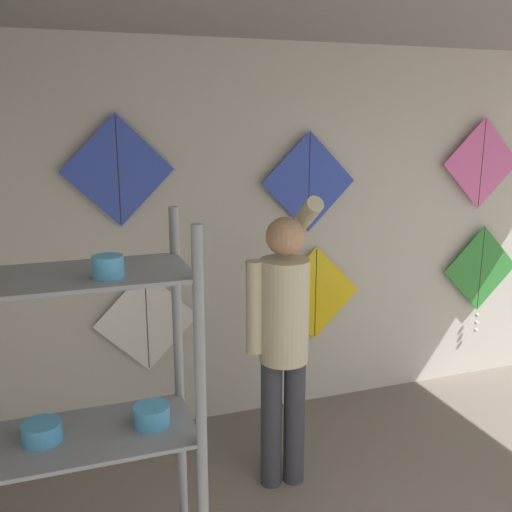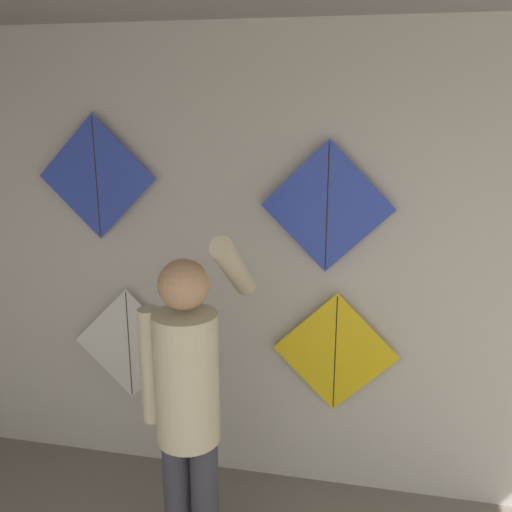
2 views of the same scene
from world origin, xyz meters
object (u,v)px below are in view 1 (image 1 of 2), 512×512
object	(u,v)px
shopkeeper	(283,329)
kite_0	(147,321)
kite_2	(480,272)
kite_3	(118,171)
kite_4	(309,182)
kite_1	(315,294)
kite_5	(482,163)

from	to	relation	value
shopkeeper	kite_0	size ratio (longest dim) A/B	2.45
kite_2	kite_3	bearing A→B (deg)	179.99
shopkeeper	kite_0	xyz separation A→B (m)	(-0.70, 0.87, -0.17)
kite_3	kite_4	distance (m)	1.38
kite_2	kite_4	size ratio (longest dim) A/B	1.28
kite_1	kite_2	distance (m)	1.57
kite_5	kite_2	bearing A→B (deg)	-0.36
kite_2	kite_3	size ratio (longest dim) A/B	1.28
kite_0	kite_1	xyz separation A→B (m)	(1.31, 0.00, 0.07)
kite_2	kite_5	distance (m)	0.94
shopkeeper	kite_4	xyz separation A→B (m)	(0.54, 0.87, 0.78)
kite_2	kite_3	world-z (taller)	kite_3
kite_0	kite_3	xyz separation A→B (m)	(-0.14, 0.00, 1.07)
kite_1	kite_5	world-z (taller)	kite_5
kite_0	kite_5	bearing A→B (deg)	0.00
kite_3	kite_2	bearing A→B (deg)	-0.01
kite_1	kite_2	bearing A→B (deg)	-0.02
kite_0	kite_2	size ratio (longest dim) A/B	0.78
shopkeeper	kite_5	world-z (taller)	kite_5
shopkeeper	kite_4	bearing A→B (deg)	64.78
kite_1	kite_5	distance (m)	1.76
kite_1	kite_3	size ratio (longest dim) A/B	1.00
shopkeeper	kite_5	bearing A→B (deg)	29.23
shopkeeper	kite_1	world-z (taller)	shopkeeper
kite_2	kite_5	size ratio (longest dim) A/B	1.28
kite_4	kite_5	xyz separation A→B (m)	(1.55, 0.00, 0.10)
kite_2	kite_3	xyz separation A→B (m)	(-3.02, 0.00, 0.96)
kite_4	shopkeeper	bearing A→B (deg)	-121.97
kite_0	kite_2	xyz separation A→B (m)	(2.88, -0.00, 0.11)
kite_3	kite_4	bearing A→B (deg)	0.00
kite_4	kite_5	world-z (taller)	kite_5
kite_2	kite_4	distance (m)	1.84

